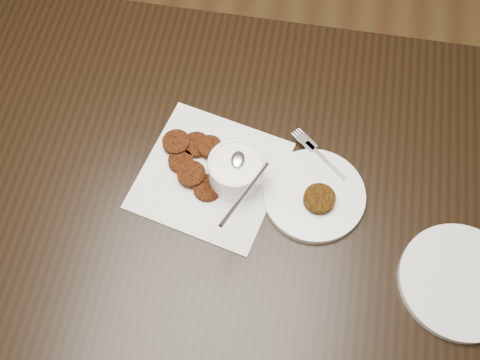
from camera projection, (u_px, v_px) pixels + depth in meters
name	position (u px, v px, depth m)	size (l,w,h in m)	color
floor	(202.00, 299.00, 1.84)	(4.00, 4.00, 0.00)	brown
table	(169.00, 244.00, 1.52)	(1.38, 0.89, 0.75)	black
napkin	(210.00, 175.00, 1.19)	(0.26, 0.26, 0.00)	white
sauce_ramekin	(235.00, 162.00, 1.12)	(0.14, 0.14, 0.14)	white
patty_cluster	(198.00, 159.00, 1.19)	(0.19, 0.19, 0.02)	#5D250C
plate_with_patty	(314.00, 193.00, 1.15)	(0.20, 0.20, 0.03)	white
plate_empty	(460.00, 282.00, 1.08)	(0.22, 0.22, 0.02)	silver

